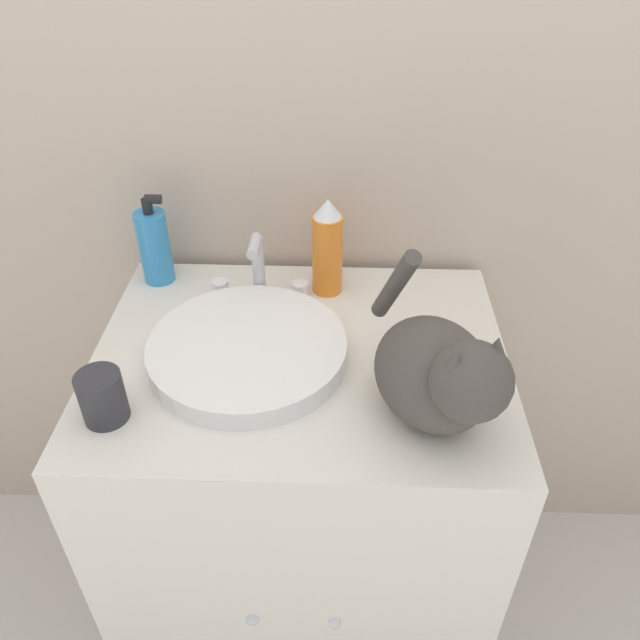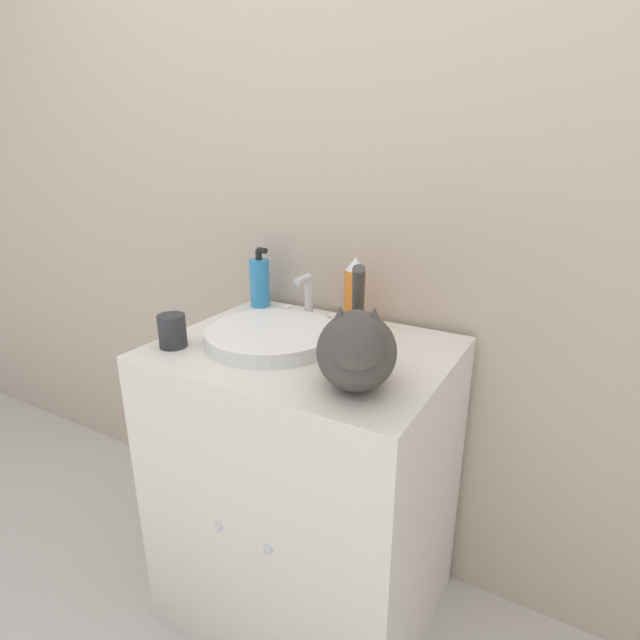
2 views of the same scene
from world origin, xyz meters
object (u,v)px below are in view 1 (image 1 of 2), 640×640
Objects in this scene: soap_bottle at (155,246)px; cup at (102,397)px; spray_bottle at (327,248)px; cat at (440,373)px.

cup is (0.01, -0.39, -0.04)m from soap_bottle.
cup is (-0.33, -0.37, -0.05)m from spray_bottle.
soap_bottle is (-0.52, 0.38, -0.02)m from cat.
cat is 0.64m from soap_bottle.
cat reaches higher than spray_bottle.
spray_bottle is at bearing -178.40° from cat.
soap_bottle is 2.24× the size of cup.
cat is 1.66× the size of spray_bottle.
spray_bottle reaches higher than cup.
cup is at bearing -113.32° from cat.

